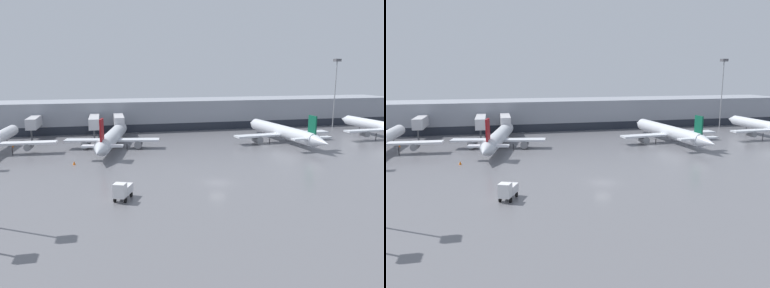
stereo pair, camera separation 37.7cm
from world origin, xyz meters
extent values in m
plane|color=slate|center=(0.00, 0.00, 0.00)|extent=(320.00, 320.00, 0.00)
cube|color=gray|center=(0.00, 62.00, 4.50)|extent=(160.00, 16.00, 9.00)
cube|color=#1E232D|center=(0.00, 53.95, 1.20)|extent=(156.80, 0.10, 2.40)
cube|color=#BCBCC1|center=(-36.44, 48.83, 4.60)|extent=(2.60, 10.33, 2.80)
cylinder|color=#3F4247|center=(-36.44, 44.27, 1.60)|extent=(0.44, 0.44, 3.20)
cube|color=#BCBCC1|center=(-20.74, 47.10, 4.60)|extent=(2.60, 13.80, 2.80)
cylinder|color=#3F4247|center=(-20.74, 40.80, 1.60)|extent=(0.44, 0.44, 3.20)
cube|color=#BCBCC1|center=(-14.18, 47.90, 4.60)|extent=(2.60, 12.20, 2.80)
cylinder|color=#3F4247|center=(-14.18, 42.40, 1.60)|extent=(0.44, 0.44, 3.20)
cylinder|color=silver|center=(-16.25, 32.74, 2.67)|extent=(8.17, 27.30, 3.27)
cone|color=silver|center=(-13.45, 47.86, 2.67)|extent=(3.71, 4.10, 3.11)
cone|color=silver|center=(-19.18, 16.98, 2.67)|extent=(3.79, 5.36, 2.94)
cube|color=silver|center=(-16.38, 32.07, 2.01)|extent=(22.34, 7.08, 0.44)
cube|color=silver|center=(-18.54, 20.46, 2.99)|extent=(8.59, 3.23, 0.35)
cube|color=maroon|center=(-18.54, 20.46, 6.12)|extent=(0.86, 2.79, 4.94)
cylinder|color=slate|center=(-22.48, 33.21, 1.02)|extent=(2.39, 3.66, 1.80)
cylinder|color=slate|center=(-10.28, 30.94, 1.02)|extent=(2.39, 3.66, 1.80)
cylinder|color=#2D2D33|center=(-14.64, 41.42, 0.60)|extent=(0.20, 0.20, 1.20)
cylinder|color=#2D2D33|center=(-19.99, 32.05, 0.60)|extent=(0.20, 0.20, 1.20)
cylinder|color=#2D2D33|center=(-13.02, 30.76, 0.60)|extent=(0.20, 0.20, 1.20)
cone|color=silver|center=(55.21, 45.54, 3.20)|extent=(2.76, 3.16, 2.63)
cylinder|color=slate|center=(48.80, 27.60, 1.81)|extent=(1.64, 2.70, 1.52)
cylinder|color=#2D2D33|center=(55.51, 38.65, 0.98)|extent=(0.20, 0.20, 1.95)
cylinder|color=#2D2D33|center=(51.91, 26.97, 0.98)|extent=(0.20, 0.20, 1.95)
cylinder|color=silver|center=(26.77, 31.36, 2.69)|extent=(6.06, 27.67, 3.20)
cone|color=silver|center=(25.14, 46.78, 2.69)|extent=(3.39, 3.82, 3.04)
cone|color=silver|center=(28.46, 15.31, 2.69)|extent=(3.37, 5.07, 2.88)
cube|color=silver|center=(26.84, 30.68, 2.05)|extent=(26.62, 5.79, 0.44)
cube|color=silver|center=(28.09, 18.79, 3.01)|extent=(10.17, 2.74, 0.35)
cube|color=#0C5138|center=(28.09, 18.79, 5.92)|extent=(0.64, 2.76, 4.54)
cylinder|color=slate|center=(19.48, 29.90, 1.08)|extent=(2.10, 3.51, 1.76)
cylinder|color=slate|center=(34.21, 31.46, 1.08)|extent=(2.10, 3.51, 1.76)
cylinder|color=#2D2D33|center=(25.83, 40.25, 0.63)|extent=(0.20, 0.20, 1.25)
cylinder|color=#2D2D33|center=(22.70, 29.55, 0.63)|extent=(0.20, 0.20, 1.25)
cylinder|color=#2D2D33|center=(31.12, 30.44, 0.63)|extent=(0.20, 0.20, 1.25)
cone|color=silver|center=(-41.24, 48.22, 3.03)|extent=(2.78, 3.17, 2.62)
cylinder|color=slate|center=(-34.59, 30.24, 1.64)|extent=(1.68, 3.17, 1.52)
cylinder|color=#2D2D33|center=(-41.62, 41.35, 0.89)|extent=(0.20, 0.20, 1.79)
cylinder|color=#2D2D33|center=(-37.89, 29.65, 0.89)|extent=(0.20, 0.20, 1.79)
cube|color=silver|center=(-15.29, -4.02, 1.32)|extent=(2.56, 2.95, 1.24)
cube|color=silver|center=(-16.06, -5.85, 1.72)|extent=(2.11, 2.04, 2.04)
cylinder|color=black|center=(-15.36, -6.21, 0.35)|extent=(0.50, 0.74, 0.70)
cylinder|color=black|center=(-16.81, -5.61, 0.35)|extent=(0.50, 0.74, 0.70)
cylinder|color=black|center=(-14.40, -3.92, 0.35)|extent=(0.50, 0.74, 0.70)
cylinder|color=black|center=(-15.85, -3.31, 0.35)|extent=(0.50, 0.74, 0.70)
cone|color=orange|center=(-24.07, 17.77, 0.37)|extent=(0.52, 0.52, 0.74)
cone|color=orange|center=(-39.89, 39.07, 0.35)|extent=(0.44, 0.44, 0.70)
cylinder|color=gray|center=(53.21, 48.71, 10.46)|extent=(0.30, 0.30, 20.93)
cube|color=#4C4C51|center=(53.21, 48.71, 21.33)|extent=(1.80, 1.80, 0.80)
camera|label=1|loc=(-17.43, -57.06, 18.34)|focal=35.00mm
camera|label=2|loc=(-17.07, -57.15, 18.34)|focal=35.00mm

